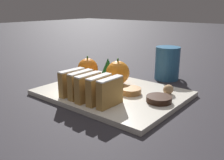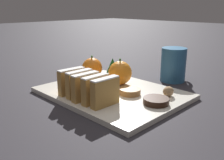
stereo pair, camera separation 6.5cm
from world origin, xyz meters
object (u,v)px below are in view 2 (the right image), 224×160
Objects in this scene: walnut at (168,91)px; chocolate_cookie at (156,101)px; orange_near at (120,73)px; orange_far at (92,68)px; coffee_mug at (174,64)px.

chocolate_cookie is (-0.06, -0.01, -0.01)m from walnut.
orange_near is 1.07× the size of orange_far.
chocolate_cookie is 0.24m from coffee_mug.
walnut is at bearing -151.77° from coffee_mug.
orange_far is 0.27m from chocolate_cookie.
orange_near is at bearing 94.94° from walnut.
chocolate_cookie is 0.54× the size of coffee_mug.
walnut is 0.18m from coffee_mug.
chocolate_cookie is (-0.04, -0.27, -0.02)m from orange_far.
orange_near is 0.11m from orange_far.
orange_far is 1.18× the size of chocolate_cookie.
orange_near reaches higher than walnut.
chocolate_cookie is at bearing -97.94° from orange_far.
coffee_mug is at bearing -20.95° from orange_near.
orange_far is at bearing 96.36° from orange_near.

